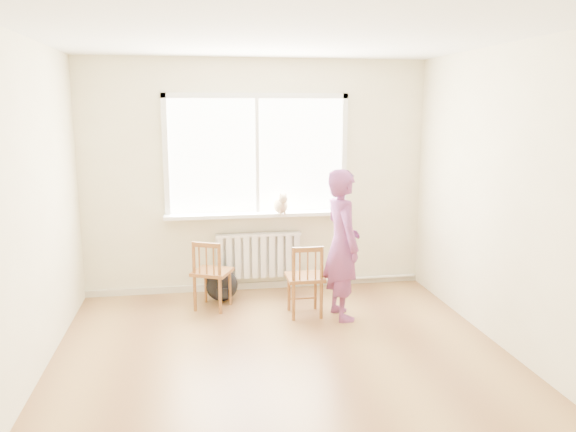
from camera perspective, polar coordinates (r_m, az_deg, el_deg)
name	(u,v)px	position (r m, az deg, el deg)	size (l,w,h in m)	color
floor	(289,373)	(4.79, 0.10, -15.70)	(4.50, 4.50, 0.00)	#A27642
ceiling	(289,31)	(4.31, 0.11, 18.31)	(4.50, 4.50, 0.00)	white
back_wall	(257,177)	(6.56, -3.17, 3.96)	(4.00, 0.01, 2.70)	#EFE7BF
window	(257,150)	(6.50, -3.18, 6.66)	(2.12, 0.05, 1.42)	white
windowsill	(258,214)	(6.51, -3.03, 0.17)	(2.15, 0.22, 0.04)	white
radiator	(259,255)	(6.64, -3.00, -3.96)	(1.00, 0.12, 0.55)	white
heating_pipe	(359,278)	(7.01, 7.26, -6.27)	(0.04, 0.04, 1.40)	silver
baseboard	(258,285)	(6.83, -3.04, -7.04)	(4.00, 0.03, 0.08)	beige
chair_left	(211,275)	(6.10, -7.86, -5.93)	(0.49, 0.48, 0.77)	brown
chair_right	(306,280)	(5.85, 1.80, -6.54)	(0.38, 0.36, 0.77)	brown
person	(342,245)	(5.76, 5.53, -2.90)	(0.56, 0.37, 1.55)	#AE3A68
cat	(281,204)	(6.44, -0.74, 1.19)	(0.19, 0.39, 0.26)	beige
backpack	(222,285)	(6.41, -6.76, -6.99)	(0.36, 0.27, 0.36)	black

